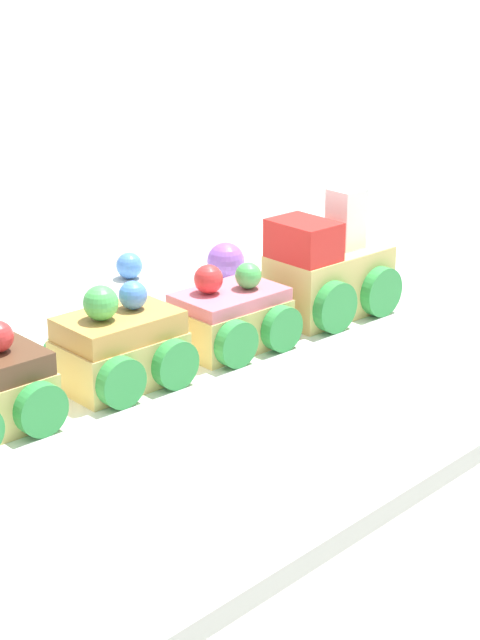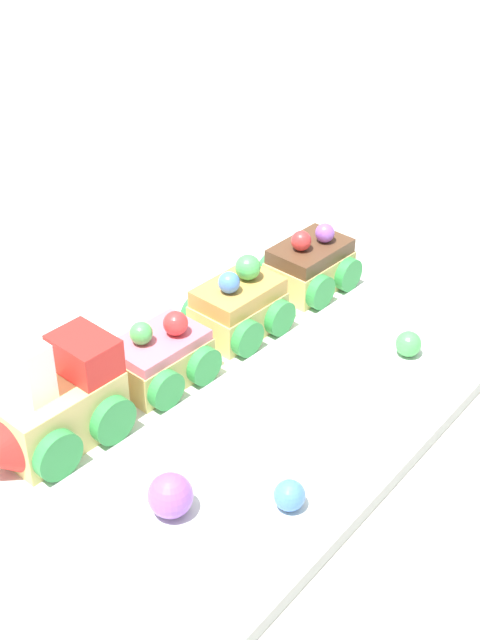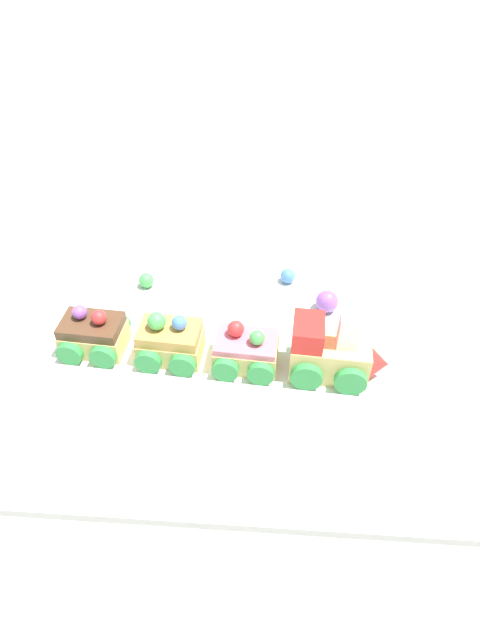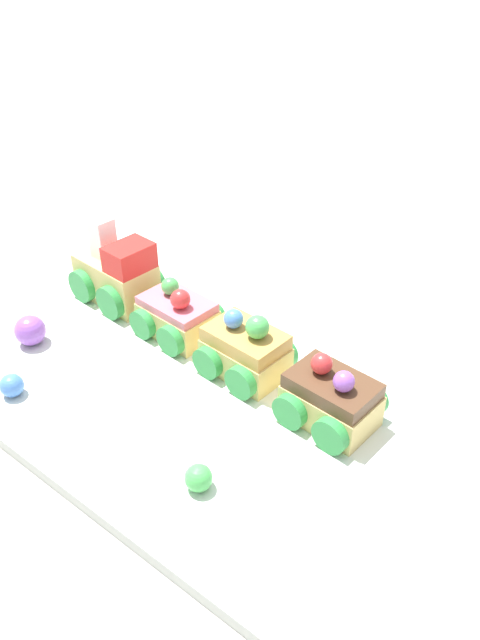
{
  "view_description": "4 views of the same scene",
  "coord_description": "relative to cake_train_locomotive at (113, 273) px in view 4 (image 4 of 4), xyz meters",
  "views": [
    {
      "loc": [
        -0.45,
        -0.46,
        0.28
      ],
      "look_at": [
        0.01,
        -0.02,
        0.04
      ],
      "focal_mm": 60.0,
      "sensor_mm": 36.0,
      "label": 1
    },
    {
      "loc": [
        0.43,
        0.39,
        0.44
      ],
      "look_at": [
        -0.04,
        0.02,
        0.04
      ],
      "focal_mm": 50.0,
      "sensor_mm": 36.0,
      "label": 2
    },
    {
      "loc": [
        0.05,
        -0.4,
        0.45
      ],
      "look_at": [
        0.02,
        0.01,
        0.07
      ],
      "focal_mm": 28.0,
      "sensor_mm": 36.0,
      "label": 3
    },
    {
      "loc": [
        -0.34,
        0.36,
        0.38
      ],
      "look_at": [
        -0.03,
        -0.02,
        0.04
      ],
      "focal_mm": 35.0,
      "sensor_mm": 36.0,
      "label": 4
    }
  ],
  "objects": [
    {
      "name": "ground_plane",
      "position": [
        -0.13,
        0.01,
        -0.04
      ],
      "size": [
        10.0,
        10.0,
        0.0
      ],
      "primitive_type": "plane",
      "color": "gray"
    },
    {
      "name": "display_board",
      "position": [
        -0.13,
        0.01,
        -0.04
      ],
      "size": [
        0.71,
        0.4,
        0.01
      ],
      "primitive_type": "cube",
      "color": "silver",
      "rests_on": "ground_plane"
    },
    {
      "name": "cake_train_locomotive",
      "position": [
        0.0,
        0.0,
        0.0
      ],
      "size": [
        0.11,
        0.07,
        0.09
      ],
      "rotation": [
        0.0,
        0.0,
        -0.07
      ],
      "color": "#E5C675",
      "rests_on": "display_board"
    },
    {
      "name": "cake_car_strawberry",
      "position": [
        -0.1,
        0.01,
        -0.01
      ],
      "size": [
        0.08,
        0.07,
        0.06
      ],
      "rotation": [
        0.0,
        0.0,
        -0.07
      ],
      "color": "#E5C675",
      "rests_on": "display_board"
    },
    {
      "name": "cake_car_caramel",
      "position": [
        -0.19,
        0.01,
        -0.01
      ],
      "size": [
        0.08,
        0.07,
        0.07
      ],
      "rotation": [
        0.0,
        0.0,
        -0.07
      ],
      "color": "#E5C675",
      "rests_on": "display_board"
    },
    {
      "name": "cake_car_chocolate",
      "position": [
        -0.29,
        0.02,
        -0.01
      ],
      "size": [
        0.08,
        0.07,
        0.06
      ],
      "rotation": [
        0.0,
        0.0,
        -0.07
      ],
      "color": "#E5C675",
      "rests_on": "display_board"
    },
    {
      "name": "gumball_purple",
      "position": [
        0.0,
        0.11,
        -0.01
      ],
      "size": [
        0.03,
        0.03,
        0.03
      ],
      "primitive_type": "sphere",
      "color": "#9956C6",
      "rests_on": "display_board"
    },
    {
      "name": "gumball_blue",
      "position": [
        -0.05,
        0.17,
        -0.02
      ],
      "size": [
        0.02,
        0.02,
        0.02
      ],
      "primitive_type": "sphere",
      "color": "#4C84E0",
      "rests_on": "display_board"
    },
    {
      "name": "gumball_green",
      "position": [
        -0.25,
        0.14,
        -0.02
      ],
      "size": [
        0.02,
        0.02,
        0.02
      ],
      "primitive_type": "sphere",
      "color": "#4CBC56",
      "rests_on": "display_board"
    }
  ]
}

